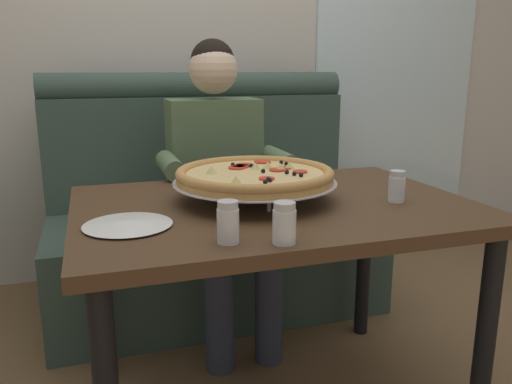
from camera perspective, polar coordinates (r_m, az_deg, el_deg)
The scene contains 11 objects.
back_wall_with_window at distance 3.01m, azimuth -7.97°, elevation 18.28°, with size 6.00×0.12×2.80m, color beige.
window_panel at distance 3.43m, azimuth 15.68°, elevation 17.34°, with size 1.10×0.02×2.80m, color white.
booth_bench at distance 2.55m, azimuth -4.95°, elevation -3.56°, with size 1.54×0.78×1.13m.
dining_table at distance 1.65m, azimuth 2.04°, elevation -4.17°, with size 1.24×0.87×0.74m.
diner_main at distance 2.22m, azimuth -4.05°, elevation 2.14°, with size 0.54×0.64×1.27m.
pizza at distance 1.63m, azimuth -0.12°, elevation 1.84°, with size 0.52×0.52×0.11m.
shaker_oregano at distance 1.68m, azimuth 15.41°, elevation 0.36°, with size 0.05×0.05×0.10m.
shaker_parmesan at distance 1.24m, azimuth -3.14°, elevation -3.71°, with size 0.05×0.05×0.11m.
shaker_pepper_flakes at distance 1.24m, azimuth 3.17°, elevation -3.82°, with size 0.06×0.06×0.10m.
plate_near_left at distance 1.42m, azimuth -14.11°, elevation -3.35°, with size 0.24×0.24×0.02m.
patio_chair at distance 3.98m, azimuth 8.02°, elevation 4.45°, with size 0.43×0.43×0.86m.
Camera 1 is at (-0.54, -1.47, 1.15)m, focal length 35.87 mm.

